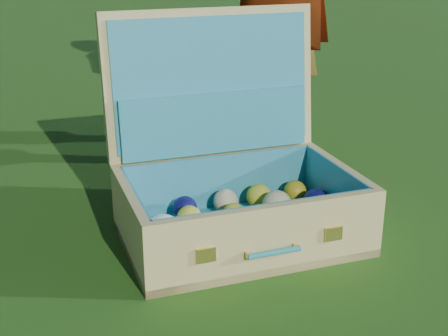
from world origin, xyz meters
TOP-DOWN VIEW (x-y plane):
  - ground at (0.00, 0.00)m, footprint 60.00×60.00m
  - stray_ball at (-0.41, 0.04)m, footprint 0.07×0.07m
  - suitcase at (-0.17, 0.24)m, footprint 0.79×0.69m

SIDE VIEW (x-z plane):
  - ground at x=0.00m, z-range 0.00..0.00m
  - stray_ball at x=-0.41m, z-range 0.00..0.07m
  - suitcase at x=-0.17m, z-range -0.14..0.51m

